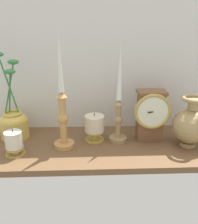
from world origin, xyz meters
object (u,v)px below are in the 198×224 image
brass_vase_bulbous (190,125)px  pillar_candle_near_clock (94,126)px  candlestick_tall_left (62,112)px  brass_vase_jar (14,122)px  candlestick_tall_center (119,110)px  pillar_candle_front (14,143)px  mantel_clock (150,115)px

brass_vase_bulbous → pillar_candle_near_clock: size_ratio=1.70×
candlestick_tall_left → brass_vase_jar: (-21.77, 9.12, -7.63)cm
candlestick_tall_center → brass_vase_bulbous: bearing=-10.1°
pillar_candle_near_clock → pillar_candle_front: bearing=-160.9°
candlestick_tall_center → pillar_candle_near_clock: (-9.72, 1.30, -7.70)cm
brass_vase_jar → pillar_candle_near_clock: bearing=-6.3°
pillar_candle_front → pillar_candle_near_clock: pillar_candle_near_clock is taller
mantel_clock → pillar_candle_near_clock: bearing=178.2°
mantel_clock → brass_vase_jar: (-56.79, 4.46, -4.31)cm
brass_vase_jar → brass_vase_bulbous: bearing=-8.0°
brass_vase_bulbous → pillar_candle_front: bearing=-176.5°
brass_vase_bulbous → pillar_candle_front: brass_vase_bulbous is taller
brass_vase_bulbous → pillar_candle_front: 67.81cm
candlestick_tall_center → candlestick_tall_left: bearing=-169.5°
mantel_clock → brass_vase_bulbous: bearing=-20.7°
mantel_clock → brass_vase_jar: bearing=175.5°
pillar_candle_front → candlestick_tall_center: bearing=12.9°
candlestick_tall_left → brass_vase_jar: bearing=157.3°
candlestick_tall_left → candlestick_tall_center: size_ratio=1.11×
pillar_candle_front → pillar_candle_near_clock: bearing=19.1°
brass_vase_bulbous → pillar_candle_front: size_ratio=1.97×
candlestick_tall_center → brass_vase_bulbous: size_ratio=1.95×
candlestick_tall_center → brass_vase_jar: 44.48cm
mantel_clock → candlestick_tall_left: 35.49cm
mantel_clock → pillar_candle_front: size_ratio=2.05×
mantel_clock → candlestick_tall_center: 13.41cm
brass_vase_jar → pillar_candle_front: bearing=-74.8°
pillar_candle_front → brass_vase_jar: bearing=105.2°
candlestick_tall_center → pillar_candle_front: bearing=-167.1°
brass_vase_bulbous → candlestick_tall_center: bearing=169.9°
mantel_clock → pillar_candle_near_clock: size_ratio=1.76×
candlestick_tall_center → brass_vase_jar: (-43.65, 5.05, -6.90)cm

